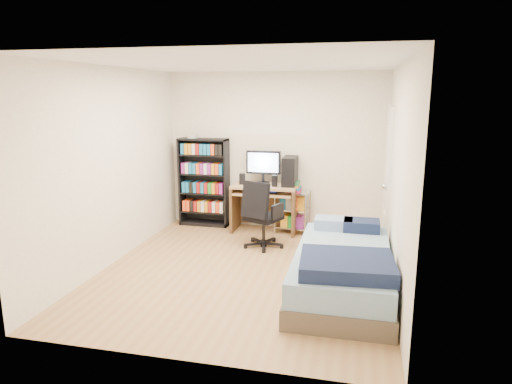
% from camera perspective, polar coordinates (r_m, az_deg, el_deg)
% --- Properties ---
extents(room, '(3.58, 4.08, 2.58)m').
position_cam_1_polar(room, '(5.43, -1.43, 2.48)').
color(room, '#A47F52').
rests_on(room, ground).
extents(media_shelf, '(0.82, 0.27, 1.51)m').
position_cam_1_polar(media_shelf, '(7.58, -6.53, 1.36)').
color(media_shelf, black).
rests_on(media_shelf, room).
extents(computer_desk, '(1.02, 0.59, 1.28)m').
position_cam_1_polar(computer_desk, '(7.21, 2.00, 0.41)').
color(computer_desk, '#A38254').
rests_on(computer_desk, room).
extents(office_chair, '(0.76, 0.76, 0.98)m').
position_cam_1_polar(office_chair, '(6.52, 0.74, -4.31)').
color(office_chair, black).
rests_on(office_chair, room).
extents(wire_cart, '(0.55, 0.42, 0.82)m').
position_cam_1_polar(wire_cart, '(7.19, 4.64, -0.92)').
color(wire_cart, silver).
rests_on(wire_cart, room).
extents(bed, '(1.06, 2.12, 0.60)m').
position_cam_1_polar(bed, '(5.21, 10.82, -9.42)').
color(bed, '#50463C').
rests_on(bed, room).
extents(door, '(0.12, 0.80, 2.00)m').
position_cam_1_polar(door, '(6.64, 16.14, 1.62)').
color(door, silver).
rests_on(door, room).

